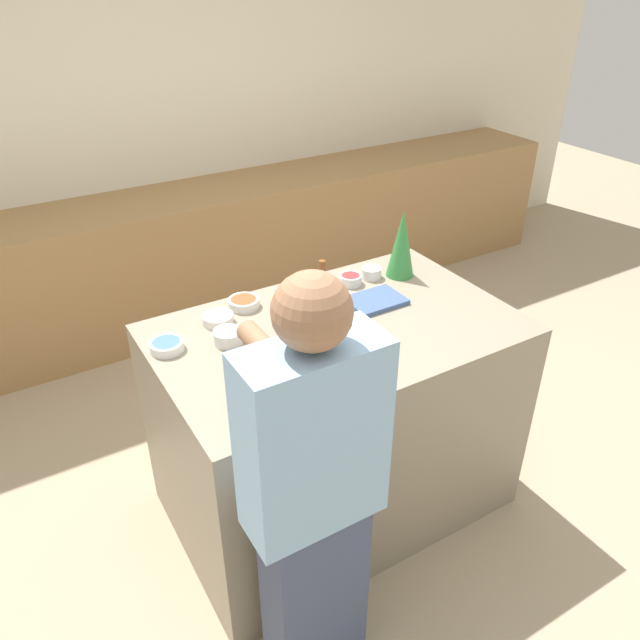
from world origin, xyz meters
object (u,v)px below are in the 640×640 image
(candy_bowl_beside_tree, at_px, (218,318))
(candy_bowl_near_tray_left, at_px, (244,302))
(candy_bowl_front_corner, at_px, (228,336))
(candy_bowl_center_rear, at_px, (351,279))
(baking_tray, at_px, (313,349))
(person, at_px, (313,501))
(decorative_tree, at_px, (402,244))
(candy_bowl_far_right, at_px, (308,292))
(cookbook, at_px, (375,301))
(candy_bowl_far_left, at_px, (167,345))
(gingerbread_house, at_px, (313,318))
(candy_bowl_behind_tray, at_px, (371,272))

(candy_bowl_beside_tree, height_order, candy_bowl_near_tray_left, candy_bowl_near_tray_left)
(candy_bowl_front_corner, distance_m, candy_bowl_center_rear, 0.69)
(baking_tray, relative_size, person, 0.26)
(baking_tray, distance_m, person, 0.64)
(decorative_tree, distance_m, candy_bowl_center_rear, 0.28)
(candy_bowl_far_right, height_order, cookbook, candy_bowl_far_right)
(candy_bowl_beside_tree, xyz_separation_m, candy_bowl_far_left, (-0.24, -0.09, -0.00))
(decorative_tree, bearing_deg, baking_tray, -153.03)
(candy_bowl_far_right, xyz_separation_m, person, (-0.51, -0.91, -0.16))
(cookbook, bearing_deg, candy_bowl_far_left, 173.24)
(candy_bowl_beside_tree, bearing_deg, candy_bowl_center_rear, 0.79)
(candy_bowl_beside_tree, xyz_separation_m, person, (-0.09, -0.91, -0.15))
(candy_bowl_center_rear, bearing_deg, cookbook, -91.24)
(cookbook, bearing_deg, person, -135.48)
(gingerbread_house, relative_size, candy_bowl_near_tray_left, 2.58)
(cookbook, distance_m, person, 1.04)
(baking_tray, xyz_separation_m, candy_bowl_front_corner, (-0.26, 0.21, 0.03))
(cookbook, bearing_deg, baking_tray, -156.63)
(decorative_tree, xyz_separation_m, candy_bowl_beside_tree, (-0.89, 0.03, -0.14))
(decorative_tree, distance_m, person, 1.35)
(candy_bowl_far_left, bearing_deg, decorative_tree, 2.70)
(cookbook, xyz_separation_m, person, (-0.73, -0.72, -0.14))
(candy_bowl_near_tray_left, distance_m, candy_bowl_far_right, 0.29)
(candy_bowl_far_right, xyz_separation_m, candy_bowl_center_rear, (0.22, 0.01, -0.00))
(candy_bowl_beside_tree, bearing_deg, candy_bowl_near_tray_left, 24.17)
(candy_bowl_far_left, distance_m, person, 0.85)
(gingerbread_house, xyz_separation_m, candy_bowl_far_right, (0.19, 0.37, -0.11))
(cookbook, height_order, person, person)
(gingerbread_house, height_order, candy_bowl_far_right, gingerbread_house)
(baking_tray, xyz_separation_m, candy_bowl_behind_tray, (0.53, 0.38, 0.02))
(candy_bowl_far_right, height_order, candy_bowl_front_corner, candy_bowl_front_corner)
(candy_bowl_far_left, height_order, candy_bowl_front_corner, candy_bowl_front_corner)
(decorative_tree, height_order, candy_bowl_beside_tree, decorative_tree)
(gingerbread_house, height_order, person, person)
(baking_tray, xyz_separation_m, candy_bowl_center_rear, (0.41, 0.38, 0.02))
(gingerbread_house, bearing_deg, candy_bowl_far_right, 62.69)
(gingerbread_house, distance_m, candy_bowl_far_left, 0.57)
(candy_bowl_front_corner, xyz_separation_m, cookbook, (0.67, -0.03, -0.02))
(gingerbread_house, bearing_deg, candy_bowl_behind_tray, 35.65)
(candy_bowl_behind_tray, relative_size, candy_bowl_far_right, 0.74)
(decorative_tree, distance_m, candy_bowl_beside_tree, 0.90)
(decorative_tree, height_order, candy_bowl_far_right, decorative_tree)
(candy_bowl_far_right, height_order, person, person)
(baking_tray, height_order, candy_bowl_near_tray_left, candy_bowl_near_tray_left)
(gingerbread_house, distance_m, candy_bowl_front_corner, 0.35)
(baking_tray, distance_m, candy_bowl_near_tray_left, 0.44)
(candy_bowl_far_left, distance_m, candy_bowl_center_rear, 0.90)
(candy_bowl_near_tray_left, height_order, cookbook, candy_bowl_near_tray_left)
(candy_bowl_behind_tray, bearing_deg, cookbook, -120.61)
(gingerbread_house, xyz_separation_m, candy_bowl_behind_tray, (0.53, 0.38, -0.11))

